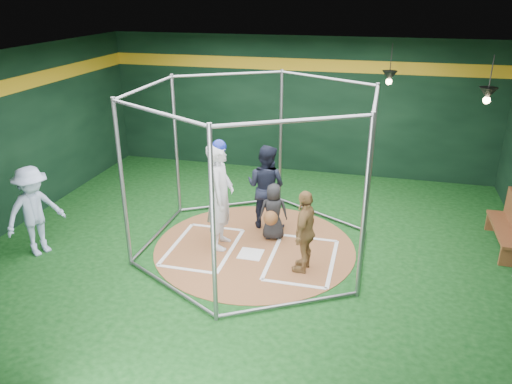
% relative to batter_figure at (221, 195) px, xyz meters
% --- Properties ---
extents(room_shell, '(10.10, 9.10, 3.53)m').
position_rel_batter_figure_xyz_m(room_shell, '(0.63, 0.10, 0.71)').
color(room_shell, '#0B340F').
rests_on(room_shell, ground).
extents(clay_disc, '(3.80, 3.80, 0.01)m').
position_rel_batter_figure_xyz_m(clay_disc, '(0.63, 0.09, -1.04)').
color(clay_disc, brown).
rests_on(clay_disc, ground).
extents(home_plate, '(0.43, 0.43, 0.01)m').
position_rel_batter_figure_xyz_m(home_plate, '(0.63, -0.21, -1.03)').
color(home_plate, white).
rests_on(home_plate, clay_disc).
extents(batter_box_left, '(1.17, 1.77, 0.01)m').
position_rel_batter_figure_xyz_m(batter_box_left, '(-0.32, -0.16, -1.03)').
color(batter_box_left, white).
rests_on(batter_box_left, clay_disc).
extents(batter_box_right, '(1.17, 1.77, 0.01)m').
position_rel_batter_figure_xyz_m(batter_box_right, '(1.58, -0.16, -1.03)').
color(batter_box_right, white).
rests_on(batter_box_right, clay_disc).
extents(batting_cage, '(4.05, 4.67, 3.00)m').
position_rel_batter_figure_xyz_m(batting_cage, '(0.63, 0.09, 0.45)').
color(batting_cage, gray).
rests_on(batting_cage, ground).
extents(pendant_lamp_near, '(0.34, 0.34, 0.90)m').
position_rel_batter_figure_xyz_m(pendant_lamp_near, '(2.83, 3.69, 1.69)').
color(pendant_lamp_near, black).
rests_on(pendant_lamp_near, room_shell).
extents(pendant_lamp_far, '(0.34, 0.34, 0.90)m').
position_rel_batter_figure_xyz_m(pendant_lamp_far, '(4.63, 2.09, 1.69)').
color(pendant_lamp_far, black).
rests_on(pendant_lamp_far, room_shell).
extents(batter_figure, '(0.57, 0.79, 2.10)m').
position_rel_batter_figure_xyz_m(batter_figure, '(0.00, 0.00, 0.00)').
color(batter_figure, silver).
rests_on(batter_figure, clay_disc).
extents(visitor_leopard, '(0.47, 0.91, 1.48)m').
position_rel_batter_figure_xyz_m(visitor_leopard, '(1.65, -0.47, -0.30)').
color(visitor_leopard, tan).
rests_on(visitor_leopard, clay_disc).
extents(catcher_figure, '(0.62, 0.63, 1.13)m').
position_rel_batter_figure_xyz_m(catcher_figure, '(0.88, 0.53, -0.47)').
color(catcher_figure, black).
rests_on(catcher_figure, clay_disc).
extents(umpire, '(0.99, 0.86, 1.73)m').
position_rel_batter_figure_xyz_m(umpire, '(0.61, 1.04, -0.17)').
color(umpire, black).
rests_on(umpire, clay_disc).
extents(bystander_blue, '(1.04, 1.26, 1.69)m').
position_rel_batter_figure_xyz_m(bystander_blue, '(-3.19, -1.08, -0.20)').
color(bystander_blue, '#AABBE1').
rests_on(bystander_blue, ground).
extents(dugout_bench, '(0.38, 1.62, 0.95)m').
position_rel_batter_figure_xyz_m(dugout_bench, '(5.25, 1.27, -0.56)').
color(dugout_bench, brown).
rests_on(dugout_bench, ground).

